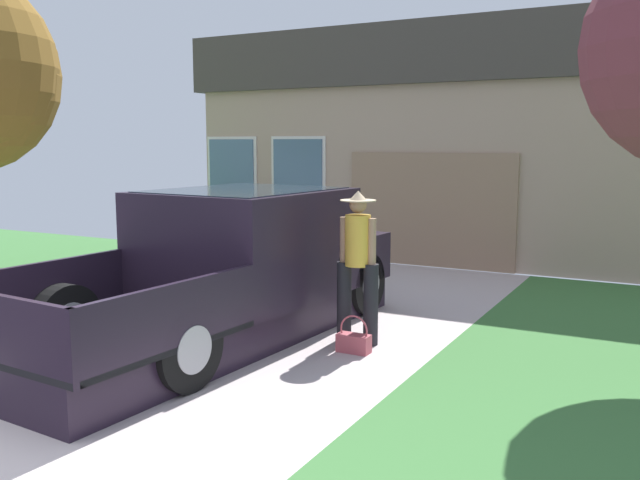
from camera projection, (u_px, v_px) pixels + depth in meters
name	position (u px, v px, depth m)	size (l,w,h in m)	color
pickup_truck	(236.00, 268.00, 8.05)	(2.29, 5.34, 1.69)	black
person_with_hat	(358.00, 263.00, 7.58)	(0.49, 0.40, 1.71)	black
handbag	(354.00, 341.00, 7.33)	(0.36, 0.17, 0.41)	#B24C56
house_with_garage	(491.00, 143.00, 14.67)	(11.12, 6.18, 4.40)	tan
wheeled_trash_bin	(228.00, 226.00, 13.88)	(0.60, 0.72, 1.05)	#286B38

